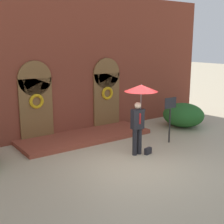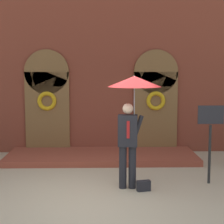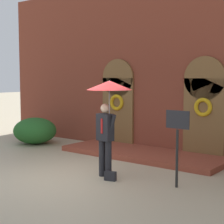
# 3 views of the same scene
# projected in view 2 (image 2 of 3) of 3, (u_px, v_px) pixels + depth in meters

# --- Properties ---
(ground_plane) EXTENTS (80.00, 80.00, 0.00)m
(ground_plane) POSITION_uv_depth(u_px,v_px,m) (101.00, 197.00, 7.34)
(ground_plane) COLOR tan
(building_facade) EXTENTS (14.00, 2.30, 5.60)m
(building_facade) POSITION_uv_depth(u_px,v_px,m) (101.00, 62.00, 11.14)
(building_facade) COLOR brown
(building_facade) RESTS_ON ground
(person_with_umbrella) EXTENTS (1.10, 1.10, 2.36)m
(person_with_umbrella) POSITION_uv_depth(u_px,v_px,m) (133.00, 98.00, 7.68)
(person_with_umbrella) COLOR black
(person_with_umbrella) RESTS_ON ground
(handbag) EXTENTS (0.30, 0.18, 0.22)m
(handbag) POSITION_uv_depth(u_px,v_px,m) (144.00, 186.00, 7.70)
(handbag) COLOR black
(handbag) RESTS_ON ground
(sign_post) EXTENTS (0.56, 0.06, 1.72)m
(sign_post) POSITION_uv_depth(u_px,v_px,m) (210.00, 131.00, 8.10)
(sign_post) COLOR black
(sign_post) RESTS_ON ground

